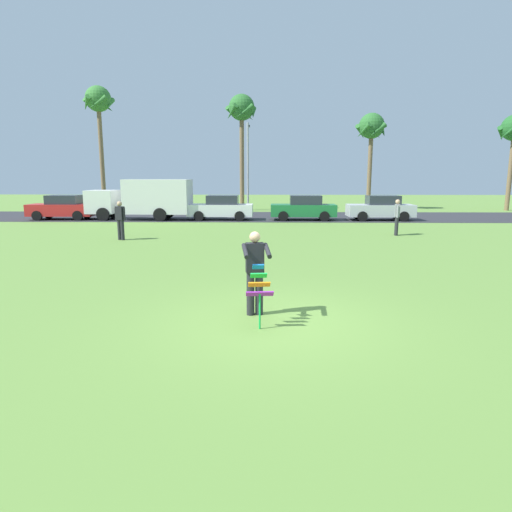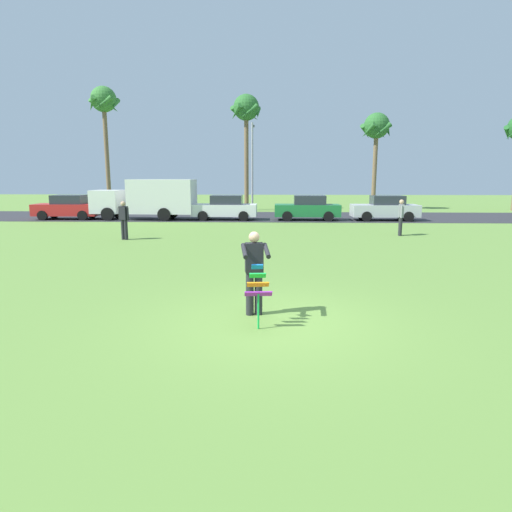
% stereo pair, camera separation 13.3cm
% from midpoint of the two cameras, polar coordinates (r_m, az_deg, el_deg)
% --- Properties ---
extents(ground_plane, '(120.00, 120.00, 0.00)m').
position_cam_midpoint_polar(ground_plane, '(8.72, 2.67, -8.51)').
color(ground_plane, olive).
extents(road_strip, '(120.00, 8.00, 0.01)m').
position_cam_midpoint_polar(road_strip, '(31.07, 2.34, 5.16)').
color(road_strip, '#2D2D33').
rests_on(road_strip, ground).
extents(person_kite_flyer, '(0.61, 0.71, 1.73)m').
position_cam_midpoint_polar(person_kite_flyer, '(8.85, 0.20, -1.82)').
color(person_kite_flyer, '#26262B').
rests_on(person_kite_flyer, ground).
extents(kite_held, '(0.52, 0.66, 1.15)m').
position_cam_midpoint_polar(kite_held, '(8.23, 0.72, -4.01)').
color(kite_held, blue).
rests_on(kite_held, ground).
extents(parked_car_red, '(4.25, 1.94, 1.60)m').
position_cam_midpoint_polar(parked_car_red, '(31.64, -23.23, 5.83)').
color(parked_car_red, red).
rests_on(parked_car_red, ground).
extents(parked_truck_white_box, '(6.77, 2.29, 2.62)m').
position_cam_midpoint_polar(parked_truck_white_box, '(29.67, -13.54, 7.36)').
color(parked_truck_white_box, silver).
rests_on(parked_truck_white_box, ground).
extents(parked_car_white, '(4.20, 1.84, 1.60)m').
position_cam_midpoint_polar(parked_car_white, '(28.78, -3.94, 6.27)').
color(parked_car_white, white).
rests_on(parked_car_white, ground).
extents(parked_car_green, '(4.23, 1.89, 1.60)m').
position_cam_midpoint_polar(parked_car_green, '(28.71, 6.90, 6.21)').
color(parked_car_green, '#1E7238').
rests_on(parked_car_green, ground).
extents(parked_car_silver, '(4.20, 1.84, 1.60)m').
position_cam_midpoint_polar(parked_car_silver, '(29.54, 16.63, 5.97)').
color(parked_car_silver, silver).
rests_on(parked_car_silver, ground).
extents(palm_tree_left_near, '(2.58, 2.71, 10.18)m').
position_cam_midpoint_polar(palm_tree_left_near, '(40.50, -19.14, 18.06)').
color(palm_tree_left_near, brown).
rests_on(palm_tree_left_near, ground).
extents(palm_tree_right_near, '(2.58, 2.71, 9.39)m').
position_cam_midpoint_polar(palm_tree_right_near, '(37.46, -1.17, 18.16)').
color(palm_tree_right_near, brown).
rests_on(palm_tree_right_near, ground).
extents(palm_tree_centre_far, '(2.58, 2.71, 8.00)m').
position_cam_midpoint_polar(palm_tree_centre_far, '(39.03, 15.55, 15.59)').
color(palm_tree_centre_far, brown).
rests_on(palm_tree_centre_far, ground).
extents(streetlight_pole, '(0.24, 1.65, 7.00)m').
position_cam_midpoint_polar(streetlight_pole, '(35.90, -0.37, 12.25)').
color(streetlight_pole, '#9E9EA3').
rests_on(streetlight_pole, ground).
extents(person_walker_near, '(0.53, 0.35, 1.73)m').
position_cam_midpoint_polar(person_walker_near, '(20.48, -16.68, 4.65)').
color(person_walker_near, '#26262B').
rests_on(person_walker_near, ground).
extents(person_walker_far, '(0.29, 0.56, 1.73)m').
position_cam_midpoint_polar(person_walker_far, '(22.14, 18.55, 4.94)').
color(person_walker_far, '#26262B').
rests_on(person_walker_far, ground).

